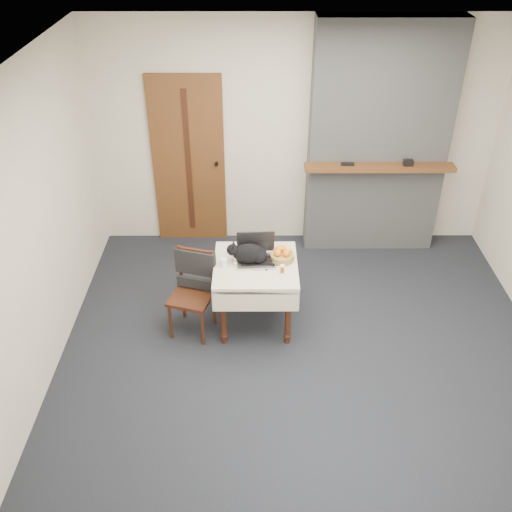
{
  "coord_description": "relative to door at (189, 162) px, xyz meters",
  "views": [
    {
      "loc": [
        -0.45,
        -4.02,
        3.71
      ],
      "look_at": [
        -0.44,
        0.31,
        0.82
      ],
      "focal_mm": 40.0,
      "sensor_mm": 36.0,
      "label": 1
    }
  ],
  "objects": [
    {
      "name": "side_table",
      "position": [
        0.76,
        -1.61,
        -0.41
      ],
      "size": [
        0.78,
        0.78,
        0.7
      ],
      "color": "#3D1A10",
      "rests_on": "ground"
    },
    {
      "name": "door",
      "position": [
        0.0,
        0.0,
        0.0
      ],
      "size": [
        0.82,
        0.1,
        2.0
      ],
      "color": "brown",
      "rests_on": "ground"
    },
    {
      "name": "chair",
      "position": [
        0.18,
        -1.65,
        -0.45
      ],
      "size": [
        0.48,
        0.47,
        0.85
      ],
      "rotation": [
        0.0,
        0.0,
        -0.29
      ],
      "color": "#3D1A10",
      "rests_on": "ground"
    },
    {
      "name": "fruit_basket",
      "position": [
        1.01,
        -1.54,
        -0.25
      ],
      "size": [
        0.23,
        0.23,
        0.13
      ],
      "color": "#A07D40",
      "rests_on": "side_table"
    },
    {
      "name": "room_shell",
      "position": [
        1.2,
        -1.51,
        0.76
      ],
      "size": [
        4.52,
        4.01,
        2.61
      ],
      "color": "beige",
      "rests_on": "ground"
    },
    {
      "name": "chimney",
      "position": [
        2.1,
        -0.13,
        0.3
      ],
      "size": [
        1.62,
        0.48,
        2.6
      ],
      "color": "gray",
      "rests_on": "ground"
    },
    {
      "name": "pill_bottle",
      "position": [
        1.0,
        -1.75,
        -0.26
      ],
      "size": [
        0.04,
        0.04,
        0.08
      ],
      "color": "#9D3513",
      "rests_on": "side_table"
    },
    {
      "name": "cream_jar",
      "position": [
        0.47,
        -1.64,
        -0.26
      ],
      "size": [
        0.07,
        0.07,
        0.07
      ],
      "primitive_type": "cylinder",
      "color": "white",
      "rests_on": "side_table"
    },
    {
      "name": "desk_clutter",
      "position": [
        0.96,
        -1.58,
        -0.3
      ],
      "size": [
        0.15,
        0.08,
        0.01
      ],
      "primitive_type": "cube",
      "rotation": [
        0.0,
        0.0,
        0.41
      ],
      "color": "black",
      "rests_on": "side_table"
    },
    {
      "name": "laptop",
      "position": [
        0.76,
        -1.54,
        -0.23
      ],
      "size": [
        0.37,
        0.32,
        0.26
      ],
      "rotation": [
        0.0,
        0.0,
        0.05
      ],
      "color": "#B7B7BC",
      "rests_on": "side_table"
    },
    {
      "name": "cat",
      "position": [
        0.71,
        -1.59,
        -0.21
      ],
      "size": [
        0.45,
        0.19,
        0.22
      ],
      "rotation": [
        0.0,
        0.0,
        0.03
      ],
      "color": "black",
      "rests_on": "side_table"
    },
    {
      "name": "ground",
      "position": [
        1.2,
        -1.97,
        -1.0
      ],
      "size": [
        4.5,
        4.5,
        0.0
      ],
      "primitive_type": "plane",
      "color": "black",
      "rests_on": "ground"
    }
  ]
}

